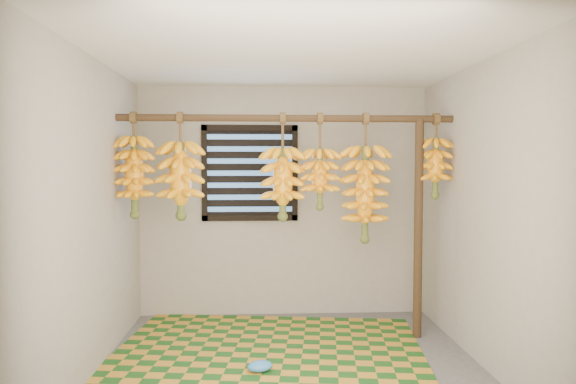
{
  "coord_description": "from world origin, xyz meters",
  "views": [
    {
      "loc": [
        -0.23,
        -3.89,
        1.58
      ],
      "look_at": [
        0.0,
        0.55,
        1.35
      ],
      "focal_mm": 32.0,
      "sensor_mm": 36.0,
      "label": 1
    }
  ],
  "objects": [
    {
      "name": "support_post",
      "position": [
        1.2,
        0.7,
        1.0
      ],
      "size": [
        0.08,
        0.08,
        2.0
      ],
      "primitive_type": "cylinder",
      "color": "#443119",
      "rests_on": "floor"
    },
    {
      "name": "wall_back",
      "position": [
        0.0,
        1.5,
        1.2
      ],
      "size": [
        3.0,
        0.01,
        2.4
      ],
      "primitive_type": "cube",
      "color": "gray",
      "rests_on": "floor"
    },
    {
      "name": "floor",
      "position": [
        0.0,
        0.0,
        -0.01
      ],
      "size": [
        3.0,
        3.0,
        0.01
      ],
      "primitive_type": "cube",
      "color": "#4D4D4D",
      "rests_on": "ground"
    },
    {
      "name": "wall_right",
      "position": [
        1.5,
        0.0,
        1.2
      ],
      "size": [
        0.01,
        3.0,
        2.4
      ],
      "primitive_type": "cube",
      "color": "gray",
      "rests_on": "floor"
    },
    {
      "name": "banana_bunch_d",
      "position": [
        0.29,
        0.7,
        1.46
      ],
      "size": [
        0.33,
        0.33,
        0.86
      ],
      "color": "brown",
      "rests_on": "hanging_pole"
    },
    {
      "name": "banana_bunch_e",
      "position": [
        0.71,
        0.7,
        1.32
      ],
      "size": [
        0.41,
        0.41,
        1.16
      ],
      "color": "brown",
      "rests_on": "hanging_pole"
    },
    {
      "name": "banana_bunch_b",
      "position": [
        -0.95,
        0.7,
        1.45
      ],
      "size": [
        0.37,
        0.37,
        0.93
      ],
      "color": "brown",
      "rests_on": "hanging_pole"
    },
    {
      "name": "hanging_pole",
      "position": [
        0.0,
        0.7,
        2.0
      ],
      "size": [
        3.0,
        0.06,
        0.06
      ],
      "primitive_type": "cylinder",
      "rotation": [
        0.0,
        1.57,
        0.0
      ],
      "color": "#443119",
      "rests_on": "wall_left"
    },
    {
      "name": "window",
      "position": [
        -0.35,
        1.48,
        1.5
      ],
      "size": [
        1.0,
        0.04,
        1.0
      ],
      "color": "black",
      "rests_on": "wall_back"
    },
    {
      "name": "banana_bunch_a",
      "position": [
        -1.35,
        0.7,
        1.48
      ],
      "size": [
        0.33,
        0.33,
        0.92
      ],
      "color": "brown",
      "rests_on": "hanging_pole"
    },
    {
      "name": "ceiling",
      "position": [
        0.0,
        0.0,
        2.4
      ],
      "size": [
        3.0,
        3.0,
        0.01
      ],
      "primitive_type": "cube",
      "color": "silver",
      "rests_on": "wall_back"
    },
    {
      "name": "wall_left",
      "position": [
        -1.5,
        0.0,
        1.2
      ],
      "size": [
        0.01,
        3.0,
        2.4
      ],
      "primitive_type": "cube",
      "color": "gray",
      "rests_on": "floor"
    },
    {
      "name": "banana_bunch_c",
      "position": [
        -0.04,
        0.7,
        1.42
      ],
      "size": [
        0.37,
        0.37,
        0.95
      ],
      "color": "brown",
      "rests_on": "hanging_pole"
    },
    {
      "name": "woven_mat",
      "position": [
        -0.18,
        0.34,
        0.01
      ],
      "size": [
        2.83,
        2.38,
        0.01
      ],
      "primitive_type": "cube",
      "rotation": [
        0.0,
        0.0,
        -0.12
      ],
      "color": "#184D16",
      "rests_on": "floor"
    },
    {
      "name": "plastic_bag",
      "position": [
        -0.25,
        -0.05,
        0.05
      ],
      "size": [
        0.23,
        0.19,
        0.08
      ],
      "primitive_type": "ellipsoid",
      "rotation": [
        0.0,
        0.0,
        0.28
      ],
      "color": "#3780CD",
      "rests_on": "woven_mat"
    },
    {
      "name": "banana_bunch_f",
      "position": [
        1.35,
        0.7,
        1.56
      ],
      "size": [
        0.29,
        0.29,
        0.76
      ],
      "color": "brown",
      "rests_on": "hanging_pole"
    }
  ]
}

